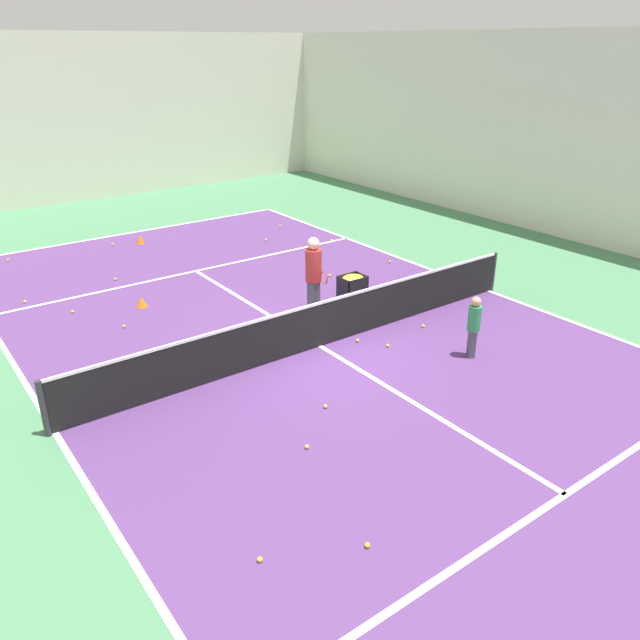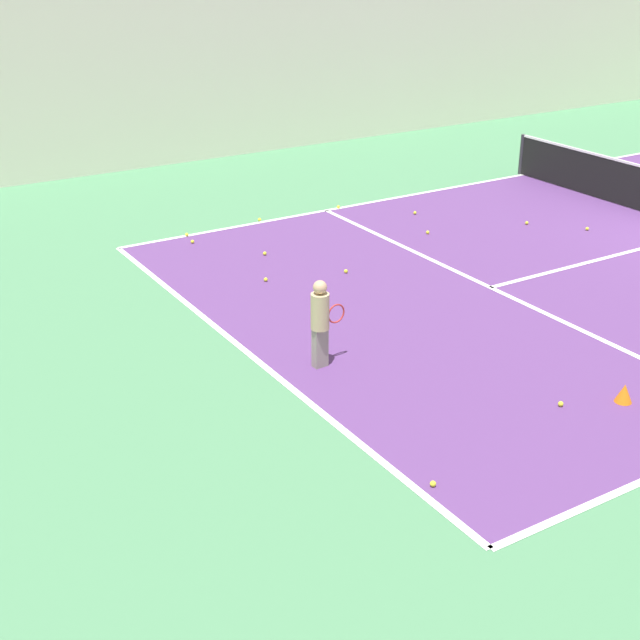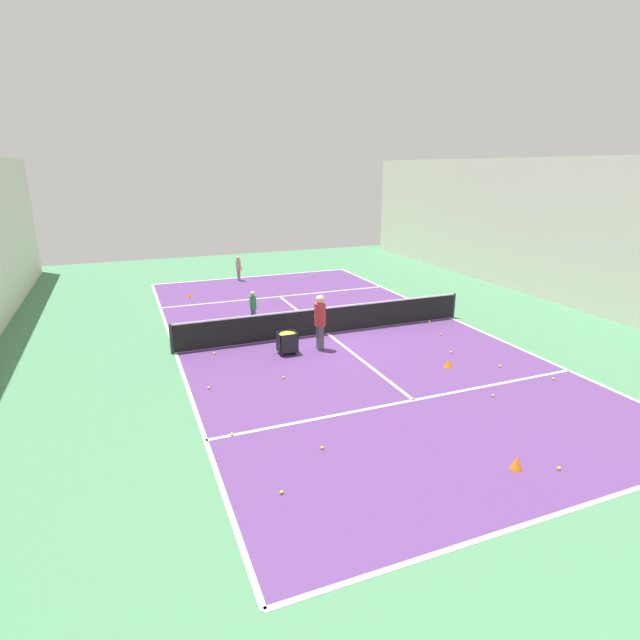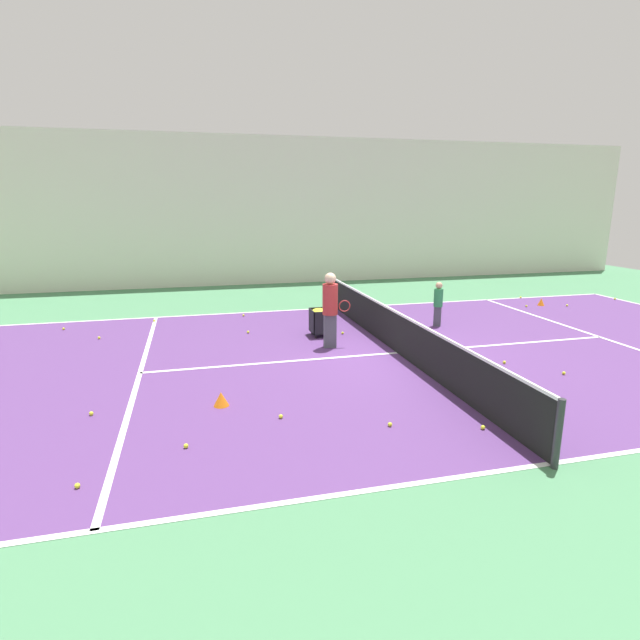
% 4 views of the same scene
% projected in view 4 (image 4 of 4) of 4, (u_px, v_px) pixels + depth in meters
% --- Properties ---
extents(ground_plane, '(35.61, 35.61, 0.00)m').
position_uv_depth(ground_plane, '(397.00, 353.00, 11.59)').
color(ground_plane, '#477F56').
extents(court_playing_area, '(10.42, 20.59, 0.00)m').
position_uv_depth(court_playing_area, '(397.00, 353.00, 11.59)').
color(court_playing_area, '#563370').
rests_on(court_playing_area, ground).
extents(line_sideline_left, '(0.10, 20.59, 0.00)m').
position_uv_depth(line_sideline_left, '(549.00, 464.00, 6.68)').
color(line_sideline_left, white).
rests_on(line_sideline_left, ground).
extents(line_sideline_right, '(0.10, 20.59, 0.00)m').
position_uv_depth(line_sideline_right, '(335.00, 308.00, 16.50)').
color(line_sideline_right, white).
rests_on(line_sideline_right, ground).
extents(line_service_near, '(10.42, 0.10, 0.00)m').
position_uv_depth(line_service_near, '(600.00, 337.00, 12.95)').
color(line_service_near, white).
rests_on(line_service_near, ground).
extents(line_service_far, '(10.42, 0.10, 0.00)m').
position_uv_depth(line_service_far, '(140.00, 373.00, 10.23)').
color(line_service_far, white).
rests_on(line_service_far, ground).
extents(line_centre_service, '(0.10, 11.33, 0.00)m').
position_uv_depth(line_centre_service, '(397.00, 353.00, 11.59)').
color(line_centre_service, white).
rests_on(line_centre_service, ground).
extents(hall_enclosure_right, '(0.15, 31.91, 6.05)m').
position_uv_depth(hall_enclosure_right, '(299.00, 211.00, 21.07)').
color(hall_enclosure_right, silver).
rests_on(hall_enclosure_right, ground).
extents(tennis_net, '(10.72, 0.10, 0.98)m').
position_uv_depth(tennis_net, '(398.00, 332.00, 11.48)').
color(tennis_net, '#2D2D33').
rests_on(tennis_net, ground).
extents(coach_at_net, '(0.39, 0.70, 1.81)m').
position_uv_depth(coach_at_net, '(330.00, 305.00, 11.81)').
color(coach_at_net, '#4C4C56').
rests_on(coach_at_net, ground).
extents(child_midcourt, '(0.35, 0.35, 1.26)m').
position_uv_depth(child_midcourt, '(438.00, 301.00, 13.94)').
color(child_midcourt, '#4C4C56').
rests_on(child_midcourt, ground).
extents(ball_cart, '(0.59, 0.47, 0.73)m').
position_uv_depth(ball_cart, '(320.00, 317.00, 12.98)').
color(ball_cart, black).
rests_on(ball_cart, ground).
extents(training_cone_0, '(0.22, 0.22, 0.25)m').
position_uv_depth(training_cone_0, '(541.00, 302.00, 16.86)').
color(training_cone_0, orange).
rests_on(training_cone_0, ground).
extents(training_cone_2, '(0.27, 0.27, 0.25)m').
position_uv_depth(training_cone_2, '(221.00, 399.00, 8.57)').
color(training_cone_2, orange).
rests_on(training_cone_2, ground).
extents(tennis_ball_0, '(0.07, 0.07, 0.07)m').
position_uv_depth(tennis_ball_0, '(483.00, 427.00, 7.69)').
color(tennis_ball_0, yellow).
rests_on(tennis_ball_0, ground).
extents(tennis_ball_1, '(0.07, 0.07, 0.07)m').
position_uv_depth(tennis_ball_1, '(504.00, 362.00, 10.81)').
color(tennis_ball_1, yellow).
rests_on(tennis_ball_1, ground).
extents(tennis_ball_2, '(0.07, 0.07, 0.07)m').
position_uv_depth(tennis_ball_2, '(327.00, 315.00, 15.31)').
color(tennis_ball_2, yellow).
rests_on(tennis_ball_2, ground).
extents(tennis_ball_4, '(0.07, 0.07, 0.07)m').
position_uv_depth(tennis_ball_4, '(64.00, 329.00, 13.66)').
color(tennis_ball_4, yellow).
rests_on(tennis_ball_4, ground).
extents(tennis_ball_5, '(0.07, 0.07, 0.07)m').
position_uv_depth(tennis_ball_5, '(99.00, 338.00, 12.75)').
color(tennis_ball_5, yellow).
rests_on(tennis_ball_5, ground).
extents(tennis_ball_6, '(0.07, 0.07, 0.07)m').
position_uv_depth(tennis_ball_6, '(567.00, 305.00, 16.75)').
color(tennis_ball_6, yellow).
rests_on(tennis_ball_6, ground).
extents(tennis_ball_8, '(0.07, 0.07, 0.07)m').
position_uv_depth(tennis_ball_8, '(564.00, 373.00, 10.13)').
color(tennis_ball_8, yellow).
rests_on(tennis_ball_8, ground).
extents(tennis_ball_12, '(0.07, 0.07, 0.07)m').
position_uv_depth(tennis_ball_12, '(526.00, 306.00, 16.64)').
color(tennis_ball_12, yellow).
rests_on(tennis_ball_12, ground).
extents(tennis_ball_13, '(0.07, 0.07, 0.07)m').
position_uv_depth(tennis_ball_13, '(343.00, 333.00, 13.22)').
color(tennis_ball_13, yellow).
rests_on(tennis_ball_13, ground).
extents(tennis_ball_16, '(0.07, 0.07, 0.07)m').
position_uv_depth(tennis_ball_16, '(281.00, 416.00, 8.09)').
color(tennis_ball_16, yellow).
rests_on(tennis_ball_16, ground).
extents(tennis_ball_17, '(0.07, 0.07, 0.07)m').
position_uv_depth(tennis_ball_17, '(244.00, 315.00, 15.27)').
color(tennis_ball_17, yellow).
rests_on(tennis_ball_17, ground).
extents(tennis_ball_18, '(0.07, 0.07, 0.07)m').
position_uv_depth(tennis_ball_18, '(384.00, 326.00, 13.93)').
color(tennis_ball_18, yellow).
rests_on(tennis_ball_18, ground).
extents(tennis_ball_20, '(0.07, 0.07, 0.07)m').
position_uv_depth(tennis_ball_20, '(397.00, 342.00, 12.36)').
color(tennis_ball_20, yellow).
rests_on(tennis_ball_20, ground).
extents(tennis_ball_21, '(0.07, 0.07, 0.07)m').
position_uv_depth(tennis_ball_21, '(521.00, 297.00, 18.16)').
color(tennis_ball_21, yellow).
rests_on(tennis_ball_21, ground).
extents(tennis_ball_22, '(0.07, 0.07, 0.07)m').
position_uv_depth(tennis_ball_22, '(390.00, 424.00, 7.80)').
color(tennis_ball_22, yellow).
rests_on(tennis_ball_22, ground).
extents(tennis_ball_23, '(0.07, 0.07, 0.07)m').
position_uv_depth(tennis_ball_23, '(411.00, 337.00, 12.81)').
color(tennis_ball_23, yellow).
rests_on(tennis_ball_23, ground).
extents(tennis_ball_25, '(0.07, 0.07, 0.07)m').
position_uv_depth(tennis_ball_25, '(186.00, 446.00, 7.11)').
color(tennis_ball_25, yellow).
rests_on(tennis_ball_25, ground).
extents(tennis_ball_27, '(0.07, 0.07, 0.07)m').
position_uv_depth(tennis_ball_27, '(615.00, 299.00, 17.85)').
color(tennis_ball_27, yellow).
rests_on(tennis_ball_27, ground).
extents(tennis_ball_28, '(0.07, 0.07, 0.07)m').
position_uv_depth(tennis_ball_28, '(77.00, 486.00, 6.11)').
color(tennis_ball_28, yellow).
rests_on(tennis_ball_28, ground).
extents(tennis_ball_29, '(0.07, 0.07, 0.07)m').
position_uv_depth(tennis_ball_29, '(248.00, 332.00, 13.32)').
color(tennis_ball_29, yellow).
rests_on(tennis_ball_29, ground).
extents(tennis_ball_30, '(0.07, 0.07, 0.07)m').
position_uv_depth(tennis_ball_30, '(91.00, 413.00, 8.20)').
color(tennis_ball_30, yellow).
rests_on(tennis_ball_30, ground).
extents(tennis_ball_31, '(0.07, 0.07, 0.07)m').
position_uv_depth(tennis_ball_31, '(154.00, 321.00, 14.59)').
color(tennis_ball_31, yellow).
rests_on(tennis_ball_31, ground).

